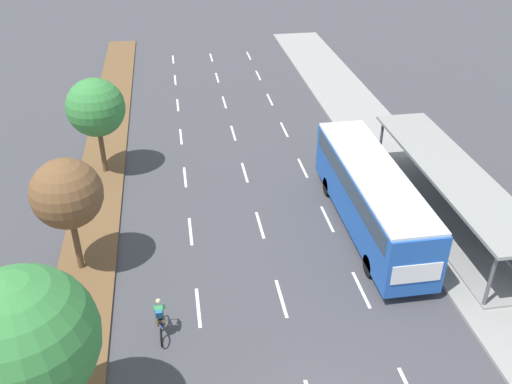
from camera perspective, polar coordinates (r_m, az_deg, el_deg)
median_strip at (r=34.83m, az=-15.38°, el=2.80°), size 2.60×52.00×0.12m
sidewalk_right at (r=36.93m, az=12.73°, el=4.88°), size 4.50×52.00×0.15m
lane_divider_left at (r=32.55m, az=-7.28°, el=1.53°), size 0.14×46.42×0.01m
lane_divider_center at (r=32.78m, az=-1.16°, el=2.02°), size 0.14×46.42×0.01m
lane_divider_right at (r=33.37m, az=4.80°, el=2.47°), size 0.14×46.42×0.01m
bus_shelter at (r=29.17m, az=19.61°, el=0.26°), size 2.90×13.49×2.86m
bus at (r=27.38m, az=11.71°, el=-0.07°), size 2.54×11.29×3.37m
cyclist at (r=22.15m, az=-9.78°, el=-12.70°), size 0.46×1.82×1.71m
median_tree_nearest at (r=16.91m, az=-22.67°, el=-13.78°), size 4.17×4.17×6.66m
median_tree_second at (r=24.39m, az=-18.80°, el=-0.19°), size 3.02×3.02×5.36m
median_tree_third at (r=32.24m, az=-16.09°, el=8.29°), size 3.24×3.24×5.59m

